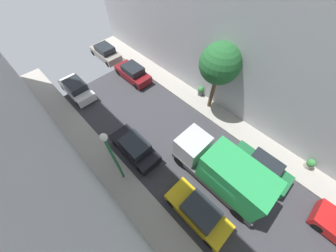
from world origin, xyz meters
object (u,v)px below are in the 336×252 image
(parked_car_left_1, at_px, (198,212))
(potted_plant_3, at_px, (310,164))
(street_tree_1, at_px, (220,64))
(lamp_post, at_px, (111,153))
(parked_car_right_4, at_px, (105,53))
(parked_car_left_2, at_px, (135,148))
(parked_car_right_3, at_px, (133,73))
(potted_plant_1, at_px, (201,90))
(parked_car_left_3, at_px, (77,89))
(parked_car_right_2, at_px, (260,167))
(delivery_truck, at_px, (223,171))

(parked_car_left_1, bearing_deg, potted_plant_3, -23.37)
(street_tree_1, bearing_deg, lamp_post, -179.98)
(potted_plant_3, xyz_separation_m, lamp_post, (-10.21, 8.91, 3.09))
(parked_car_right_4, relative_size, street_tree_1, 0.69)
(street_tree_1, height_order, lamp_post, street_tree_1)
(parked_car_left_2, bearing_deg, potted_plant_3, -49.96)
(parked_car_right_3, bearing_deg, lamp_post, -131.77)
(parked_car_left_2, relative_size, potted_plant_1, 4.37)
(potted_plant_1, bearing_deg, street_tree_1, -108.15)
(parked_car_left_3, bearing_deg, parked_car_right_4, 31.32)
(parked_car_left_1, xyz_separation_m, parked_car_right_4, (5.40, 18.68, 0.00))
(parked_car_left_1, height_order, parked_car_right_2, same)
(parked_car_right_3, distance_m, street_tree_1, 9.43)
(parked_car_left_1, xyz_separation_m, parked_car_left_2, (0.00, 6.30, 0.00))
(parked_car_left_1, height_order, street_tree_1, street_tree_1)
(parked_car_left_2, xyz_separation_m, potted_plant_1, (8.47, 0.56, -0.04))
(lamp_post, bearing_deg, delivery_truck, -46.86)
(parked_car_left_2, xyz_separation_m, parked_car_left_3, (0.00, 9.09, 0.00))
(parked_car_left_1, height_order, parked_car_right_4, same)
(parked_car_left_2, height_order, street_tree_1, street_tree_1)
(parked_car_right_4, relative_size, potted_plant_3, 4.66)
(parked_car_left_2, distance_m, parked_car_right_2, 9.23)
(potted_plant_3, bearing_deg, delivery_truck, 144.52)
(potted_plant_1, bearing_deg, parked_car_right_3, 114.79)
(parked_car_right_4, distance_m, potted_plant_3, 22.46)
(parked_car_right_3, xyz_separation_m, parked_car_right_4, (0.00, 5.18, 0.00))
(delivery_truck, height_order, lamp_post, lamp_post)
(delivery_truck, xyz_separation_m, lamp_post, (-4.60, 4.91, 1.93))
(parked_car_right_2, distance_m, potted_plant_1, 8.60)
(parked_car_left_2, distance_m, parked_car_right_4, 13.50)
(parked_car_right_3, distance_m, parked_car_right_4, 5.18)
(potted_plant_3, bearing_deg, parked_car_right_3, 99.67)
(parked_car_right_2, xyz_separation_m, potted_plant_1, (3.07, 8.04, -0.04))
(lamp_post, bearing_deg, parked_car_right_2, -41.70)
(delivery_truck, relative_size, potted_plant_3, 7.32)
(parked_car_right_2, relative_size, lamp_post, 0.78)
(parked_car_left_1, height_order, parked_car_left_3, same)
(potted_plant_1, bearing_deg, parked_car_right_4, 104.54)
(delivery_truck, distance_m, street_tree_1, 7.76)
(parked_car_left_2, height_order, parked_car_left_3, same)
(parked_car_left_1, height_order, parked_car_left_2, same)
(parked_car_left_3, bearing_deg, potted_plant_1, -45.24)
(potted_plant_1, bearing_deg, lamp_post, -171.57)
(parked_car_left_1, distance_m, parked_car_right_4, 19.44)
(delivery_truck, relative_size, street_tree_1, 1.08)
(street_tree_1, bearing_deg, parked_car_left_1, -146.24)
(parked_car_left_1, bearing_deg, parked_car_left_3, 90.00)
(potted_plant_1, xyz_separation_m, lamp_post, (-10.37, -1.54, 3.03))
(street_tree_1, height_order, potted_plant_1, street_tree_1)
(parked_car_left_3, distance_m, lamp_post, 10.68)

